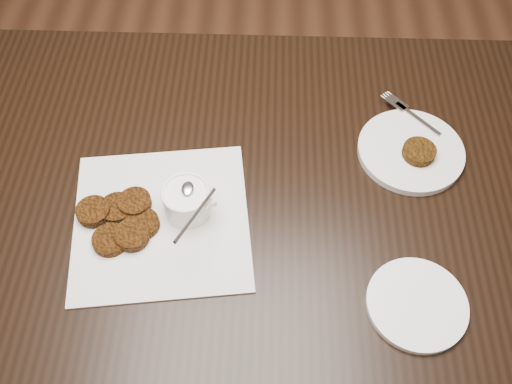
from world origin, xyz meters
TOP-DOWN VIEW (x-y plane):
  - floor at (0.00, 0.00)m, footprint 4.00×4.00m
  - table at (0.05, 0.05)m, footprint 1.34×0.86m
  - napkin at (-0.11, -0.06)m, footprint 0.37×0.37m
  - sauce_ramekin at (-0.06, -0.04)m, footprint 0.13×0.13m
  - patty_cluster at (-0.19, -0.07)m, footprint 0.28×0.28m
  - plate_with_patty at (0.38, 0.12)m, footprint 0.31×0.31m
  - plate_empty at (0.35, -0.22)m, footprint 0.21×0.21m

SIDE VIEW (x-z plane):
  - floor at x=0.00m, z-range 0.00..0.00m
  - table at x=0.05m, z-range 0.00..0.75m
  - napkin at x=-0.11m, z-range 0.75..0.75m
  - plate_empty at x=0.35m, z-range 0.75..0.76m
  - patty_cluster at x=-0.19m, z-range 0.75..0.78m
  - plate_with_patty at x=0.38m, z-range 0.75..0.78m
  - sauce_ramekin at x=-0.06m, z-range 0.75..0.88m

